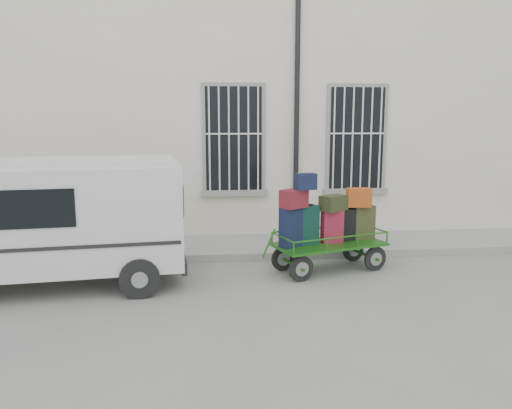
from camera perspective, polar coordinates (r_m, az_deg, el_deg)
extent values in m
plane|color=slate|center=(8.27, 1.63, -9.10)|extent=(80.00, 80.00, 0.00)
cube|color=beige|center=(13.30, -1.51, 11.15)|extent=(24.00, 5.00, 6.00)
cylinder|color=black|center=(10.86, 4.68, 10.39)|extent=(0.11, 0.11, 5.60)
cube|color=black|center=(10.77, -2.56, 7.49)|extent=(1.20, 0.08, 2.20)
cube|color=gray|center=(10.85, -2.51, 1.36)|extent=(1.45, 0.22, 0.12)
cube|color=black|center=(11.26, 11.41, 7.41)|extent=(1.20, 0.08, 2.20)
cube|color=gray|center=(11.34, 11.24, 1.54)|extent=(1.45, 0.22, 0.12)
cube|color=gray|center=(10.34, 0.01, -4.79)|extent=(24.00, 1.70, 0.15)
cylinder|color=black|center=(8.37, 5.19, -7.32)|extent=(0.44, 0.19, 0.44)
cylinder|color=gray|center=(8.37, 5.19, -7.32)|extent=(0.25, 0.15, 0.24)
cylinder|color=black|center=(8.93, 3.09, -6.19)|extent=(0.44, 0.19, 0.44)
cylinder|color=gray|center=(8.93, 3.09, -6.19)|extent=(0.25, 0.15, 0.24)
cylinder|color=black|center=(9.16, 13.46, -6.04)|extent=(0.44, 0.19, 0.44)
cylinder|color=gray|center=(9.16, 13.46, -6.04)|extent=(0.25, 0.15, 0.24)
cylinder|color=black|center=(9.68, 11.06, -5.10)|extent=(0.44, 0.19, 0.44)
cylinder|color=gray|center=(9.68, 11.06, -5.10)|extent=(0.25, 0.15, 0.24)
cube|color=#1F6517|center=(8.94, 8.38, -4.51)|extent=(2.12, 1.43, 0.04)
cylinder|color=#1F6517|center=(8.35, 1.46, -4.49)|extent=(0.25, 0.11, 0.49)
cube|color=#111233|center=(8.54, 3.99, -2.61)|extent=(0.42, 0.36, 0.68)
cube|color=black|center=(8.47, 4.02, -0.27)|extent=(0.17, 0.14, 0.03)
cube|color=#0D2F2C|center=(8.77, 5.95, -2.31)|extent=(0.40, 0.34, 0.68)
cube|color=black|center=(8.70, 5.99, -0.04)|extent=(0.17, 0.15, 0.03)
cube|color=maroon|center=(8.93, 8.69, -2.50)|extent=(0.39, 0.24, 0.58)
cube|color=black|center=(8.87, 8.74, -0.59)|extent=(0.17, 0.14, 0.03)
cube|color=black|center=(9.15, 10.45, -2.26)|extent=(0.41, 0.29, 0.57)
cube|color=black|center=(9.09, 10.51, -0.42)|extent=(0.17, 0.13, 0.03)
cube|color=#322E19|center=(9.33, 12.07, -1.96)|extent=(0.45, 0.33, 0.61)
cube|color=black|center=(9.27, 12.13, -0.03)|extent=(0.19, 0.16, 0.03)
cube|color=maroon|center=(8.46, 4.35, 0.68)|extent=(0.52, 0.48, 0.31)
cube|color=#272D16|center=(8.86, 8.83, 0.17)|extent=(0.55, 0.51, 0.27)
cube|color=brown|center=(9.10, 11.66, 0.79)|extent=(0.44, 0.25, 0.33)
cube|color=#111233|center=(8.44, 5.65, 2.63)|extent=(0.39, 0.30, 0.27)
cube|color=silver|center=(8.53, -22.07, -1.24)|extent=(4.12, 2.12, 1.62)
cube|color=silver|center=(8.42, -22.43, 4.42)|extent=(3.92, 1.96, 0.09)
cube|color=black|center=(7.78, -27.18, -0.58)|extent=(1.97, 0.24, 0.56)
cube|color=black|center=(8.36, -8.66, 1.04)|extent=(0.17, 1.26, 0.49)
cube|color=black|center=(8.58, -8.55, -5.81)|extent=(0.26, 1.66, 0.20)
cube|color=white|center=(8.53, -8.34, -4.46)|extent=(0.07, 0.38, 0.11)
cylinder|color=black|center=(7.80, -13.15, -8.17)|extent=(0.63, 0.26, 0.61)
cylinder|color=black|center=(9.39, -12.98, -5.10)|extent=(0.63, 0.26, 0.61)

